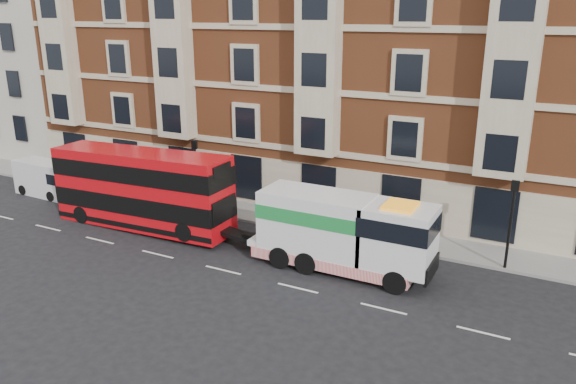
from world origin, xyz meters
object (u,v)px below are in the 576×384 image
at_px(tow_truck, 340,232).
at_px(box_van, 46,178).
at_px(pedestrian, 161,187).
at_px(double_decker_bus, 142,188).

relative_size(tow_truck, box_van, 1.98).
xyz_separation_m(box_van, pedestrian, (7.73, 2.56, -0.20)).
height_order(tow_truck, box_van, tow_truck).
bearing_deg(pedestrian, double_decker_bus, -31.54).
distance_m(box_van, pedestrian, 8.14).
relative_size(tow_truck, pedestrian, 5.66).
relative_size(double_decker_bus, tow_truck, 1.25).
bearing_deg(tow_truck, pedestrian, 163.41).
bearing_deg(pedestrian, tow_truck, 14.32).
distance_m(tow_truck, pedestrian, 14.93).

